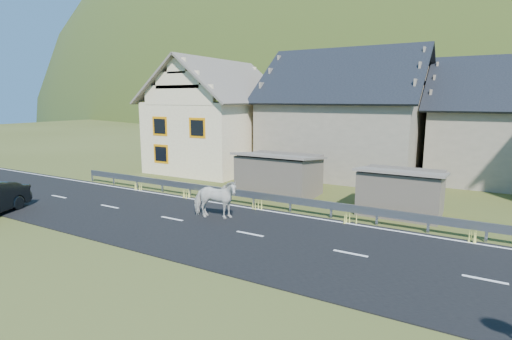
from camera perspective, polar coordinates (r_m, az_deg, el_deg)
The scene contains 11 objects.
ground at distance 15.80m, azimuth -0.86°, elevation -9.25°, with size 160.00×160.00×0.00m, color #384014.
road at distance 15.79m, azimuth -0.86°, elevation -9.18°, with size 60.00×7.00×0.04m, color black.
lane_markings at distance 15.79m, azimuth -0.86°, elevation -9.10°, with size 60.00×6.60×0.01m, color silver.
guardrail at distance 18.76m, azimuth 4.92°, elevation -4.35°, with size 28.10×0.09×0.75m.
shed_left at distance 21.96m, azimuth 3.34°, elevation -0.74°, with size 4.30×3.30×2.40m, color #6D6051.
shed_right at distance 19.52m, azimuth 19.98°, elevation -3.04°, with size 3.80×2.90×2.20m, color #6D6051.
house_cream at distance 30.44m, azimuth -5.54°, elevation 8.44°, with size 7.80×9.80×8.30m.
house_stone_a at distance 29.11m, azimuth 12.83°, elevation 8.71°, with size 10.80×9.80×8.90m.
mountain at distance 194.45m, azimuth 28.92°, elevation 1.45°, with size 440.00×280.00×260.00m, color #273514.
conifer_patch at distance 137.85m, azimuth 2.99°, elevation 10.48°, with size 76.00×50.00×28.00m, color black.
horse at distance 17.61m, azimuth -5.89°, elevation -4.14°, with size 2.08×0.95×1.76m, color beige.
Camera 1 is at (7.65, -12.79, 5.26)m, focal length 28.00 mm.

